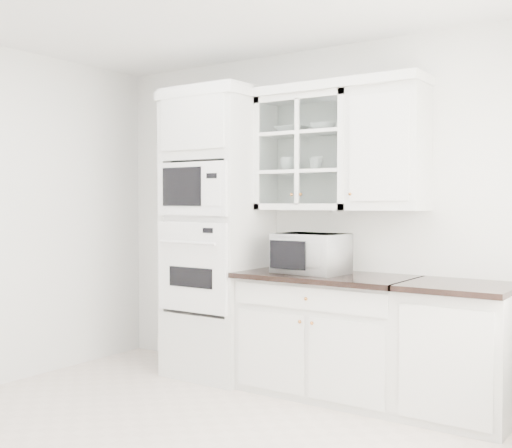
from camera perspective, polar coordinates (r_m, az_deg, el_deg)
The scene contains 13 objects.
ground at distance 4.09m, azimuth -7.61°, elevation -18.93°, with size 4.00×3.50×0.01m, color beige.
room_shell at distance 4.16m, azimuth -3.73°, elevation 6.34°, with size 4.00×3.50×2.70m.
oven_column at distance 5.40m, azimuth -3.48°, elevation -0.82°, with size 0.76×0.68×2.40m.
base_cabinet_run at distance 4.95m, azimuth 6.33°, elevation -9.68°, with size 1.32×0.67×0.92m.
extra_base_cabinet at distance 4.58m, azimuth 17.64°, elevation -10.73°, with size 0.72×0.67×0.92m.
upper_cabinet_glass at distance 5.11m, azimuth 4.64°, elevation 6.32°, with size 0.80×0.33×0.90m.
upper_cabinet_solid at distance 4.81m, azimuth 11.68°, elevation 6.56°, with size 0.55×0.33×0.90m, color silver.
crown_molding at distance 5.20m, azimuth 3.49°, elevation 11.64°, with size 2.14×0.38×0.07m, color white.
countertop_microwave at distance 4.90m, azimuth 4.99°, elevation -2.61°, with size 0.52×0.43×0.30m, color white.
bowl_a at distance 5.22m, azimuth 3.17°, elevation 8.32°, with size 0.24×0.24×0.06m, color white.
bowl_b at distance 5.04m, azimuth 5.94°, elevation 8.56°, with size 0.20×0.20×0.06m, color white.
cup_a at distance 5.21m, azimuth 2.95°, elevation 5.31°, with size 0.14×0.14×0.11m, color white.
cup_b at distance 5.06m, azimuth 5.36°, elevation 5.37°, with size 0.11×0.11×0.11m, color white.
Camera 1 is at (2.57, -2.83, 1.46)m, focal length 45.00 mm.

